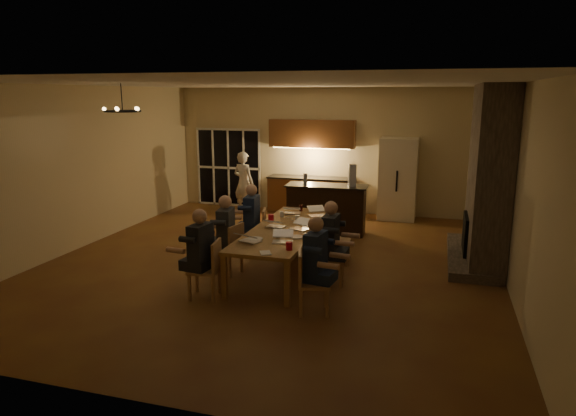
# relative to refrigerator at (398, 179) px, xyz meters

# --- Properties ---
(floor) EXTENTS (9.00, 9.00, 0.00)m
(floor) POSITION_rel_refrigerator_xyz_m (-1.90, -4.15, -1.00)
(floor) COLOR brown
(floor) RESTS_ON ground
(back_wall) EXTENTS (8.00, 0.04, 3.20)m
(back_wall) POSITION_rel_refrigerator_xyz_m (-1.90, 0.37, 0.60)
(back_wall) COLOR beige
(back_wall) RESTS_ON ground
(left_wall) EXTENTS (0.04, 9.00, 3.20)m
(left_wall) POSITION_rel_refrigerator_xyz_m (-5.92, -4.15, 0.60)
(left_wall) COLOR beige
(left_wall) RESTS_ON ground
(right_wall) EXTENTS (0.04, 9.00, 3.20)m
(right_wall) POSITION_rel_refrigerator_xyz_m (2.12, -4.15, 0.60)
(right_wall) COLOR beige
(right_wall) RESTS_ON ground
(ceiling) EXTENTS (8.00, 9.00, 0.04)m
(ceiling) POSITION_rel_refrigerator_xyz_m (-1.90, -4.15, 2.22)
(ceiling) COLOR white
(ceiling) RESTS_ON back_wall
(french_doors) EXTENTS (1.86, 0.08, 2.10)m
(french_doors) POSITION_rel_refrigerator_xyz_m (-4.60, 0.32, 0.05)
(french_doors) COLOR black
(french_doors) RESTS_ON ground
(fireplace) EXTENTS (0.58, 2.50, 3.20)m
(fireplace) POSITION_rel_refrigerator_xyz_m (1.80, -2.95, 0.60)
(fireplace) COLOR #62564D
(fireplace) RESTS_ON ground
(kitchenette) EXTENTS (2.24, 0.68, 2.40)m
(kitchenette) POSITION_rel_refrigerator_xyz_m (-2.20, 0.05, 0.20)
(kitchenette) COLOR brown
(kitchenette) RESTS_ON ground
(refrigerator) EXTENTS (0.90, 0.68, 2.00)m
(refrigerator) POSITION_rel_refrigerator_xyz_m (0.00, 0.00, 0.00)
(refrigerator) COLOR beige
(refrigerator) RESTS_ON ground
(dining_table) EXTENTS (1.10, 3.29, 0.75)m
(dining_table) POSITION_rel_refrigerator_xyz_m (-1.55, -4.38, -0.62)
(dining_table) COLOR #B77D49
(dining_table) RESTS_ON ground
(bar_island) EXTENTS (1.81, 0.76, 1.08)m
(bar_island) POSITION_rel_refrigerator_xyz_m (-1.39, -1.78, -0.46)
(bar_island) COLOR black
(bar_island) RESTS_ON ground
(chair_left_near) EXTENTS (0.50, 0.50, 0.89)m
(chair_left_near) POSITION_rel_refrigerator_xyz_m (-2.37, -5.97, -0.55)
(chair_left_near) COLOR tan
(chair_left_near) RESTS_ON ground
(chair_left_mid) EXTENTS (0.52, 0.52, 0.89)m
(chair_left_mid) POSITION_rel_refrigerator_xyz_m (-2.45, -4.90, -0.55)
(chair_left_mid) COLOR tan
(chair_left_mid) RESTS_ON ground
(chair_left_far) EXTENTS (0.53, 0.53, 0.89)m
(chair_left_far) POSITION_rel_refrigerator_xyz_m (-2.38, -3.74, -0.55)
(chair_left_far) COLOR tan
(chair_left_far) RESTS_ON ground
(chair_right_near) EXTENTS (0.54, 0.54, 0.89)m
(chair_right_near) POSITION_rel_refrigerator_xyz_m (-0.65, -6.04, -0.55)
(chair_right_near) COLOR tan
(chair_right_near) RESTS_ON ground
(chair_right_mid) EXTENTS (0.49, 0.49, 0.89)m
(chair_right_mid) POSITION_rel_refrigerator_xyz_m (-0.66, -4.82, -0.55)
(chair_right_mid) COLOR tan
(chair_right_mid) RESTS_ON ground
(chair_right_far) EXTENTS (0.48, 0.48, 0.89)m
(chair_right_far) POSITION_rel_refrigerator_xyz_m (-0.74, -3.78, -0.55)
(chair_right_far) COLOR tan
(chair_right_far) RESTS_ON ground
(person_left_near) EXTENTS (0.67, 0.67, 1.38)m
(person_left_near) POSITION_rel_refrigerator_xyz_m (-2.39, -6.00, -0.31)
(person_left_near) COLOR #24282F
(person_left_near) RESTS_ON ground
(person_right_near) EXTENTS (0.68, 0.68, 1.38)m
(person_right_near) POSITION_rel_refrigerator_xyz_m (-0.65, -5.96, -0.31)
(person_right_near) COLOR #1C2848
(person_right_near) RESTS_ON ground
(person_left_mid) EXTENTS (0.68, 0.68, 1.38)m
(person_left_mid) POSITION_rel_refrigerator_xyz_m (-2.45, -4.92, -0.31)
(person_left_mid) COLOR #34373D
(person_left_mid) RESTS_ON ground
(person_right_mid) EXTENTS (0.61, 0.61, 1.38)m
(person_right_mid) POSITION_rel_refrigerator_xyz_m (-0.66, -4.89, -0.31)
(person_right_mid) COLOR #24282F
(person_right_mid) RESTS_ON ground
(person_left_far) EXTENTS (0.65, 0.65, 1.38)m
(person_left_far) POSITION_rel_refrigerator_xyz_m (-2.41, -3.77, -0.31)
(person_left_far) COLOR #1C2848
(person_left_far) RESTS_ON ground
(standing_person) EXTENTS (0.67, 0.54, 1.61)m
(standing_person) POSITION_rel_refrigerator_xyz_m (-3.84, -0.54, -0.19)
(standing_person) COLOR silver
(standing_person) RESTS_ON ground
(chandelier) EXTENTS (0.60, 0.60, 0.03)m
(chandelier) POSITION_rel_refrigerator_xyz_m (-4.13, -5.17, 1.75)
(chandelier) COLOR black
(chandelier) RESTS_ON ceiling
(laptop_a) EXTENTS (0.40, 0.38, 0.23)m
(laptop_a) POSITION_rel_refrigerator_xyz_m (-1.85, -5.35, -0.14)
(laptop_a) COLOR silver
(laptop_a) RESTS_ON dining_table
(laptop_b) EXTENTS (0.37, 0.34, 0.23)m
(laptop_b) POSITION_rel_refrigerator_xyz_m (-1.34, -5.26, -0.14)
(laptop_b) COLOR silver
(laptop_b) RESTS_ON dining_table
(laptop_c) EXTENTS (0.35, 0.32, 0.23)m
(laptop_c) POSITION_rel_refrigerator_xyz_m (-1.74, -4.36, -0.14)
(laptop_c) COLOR silver
(laptop_c) RESTS_ON dining_table
(laptop_d) EXTENTS (0.41, 0.39, 0.23)m
(laptop_d) POSITION_rel_refrigerator_xyz_m (-1.30, -4.41, -0.14)
(laptop_d) COLOR silver
(laptop_d) RESTS_ON dining_table
(laptop_e) EXTENTS (0.37, 0.34, 0.23)m
(laptop_e) POSITION_rel_refrigerator_xyz_m (-1.75, -3.27, -0.14)
(laptop_e) COLOR silver
(laptop_e) RESTS_ON dining_table
(laptop_f) EXTENTS (0.42, 0.40, 0.23)m
(laptop_f) POSITION_rel_refrigerator_xyz_m (-1.23, -3.34, -0.14)
(laptop_f) COLOR silver
(laptop_f) RESTS_ON dining_table
(mug_front) EXTENTS (0.08, 0.08, 0.10)m
(mug_front) POSITION_rel_refrigerator_xyz_m (-1.63, -4.75, -0.20)
(mug_front) COLOR white
(mug_front) RESTS_ON dining_table
(mug_mid) EXTENTS (0.09, 0.09, 0.10)m
(mug_mid) POSITION_rel_refrigerator_xyz_m (-1.50, -3.81, -0.20)
(mug_mid) COLOR white
(mug_mid) RESTS_ON dining_table
(mug_back) EXTENTS (0.07, 0.07, 0.10)m
(mug_back) POSITION_rel_refrigerator_xyz_m (-1.86, -3.60, -0.20)
(mug_back) COLOR white
(mug_back) RESTS_ON dining_table
(redcup_near) EXTENTS (0.10, 0.10, 0.12)m
(redcup_near) POSITION_rel_refrigerator_xyz_m (-1.14, -5.61, -0.19)
(redcup_near) COLOR red
(redcup_near) RESTS_ON dining_table
(redcup_mid) EXTENTS (0.10, 0.10, 0.12)m
(redcup_mid) POSITION_rel_refrigerator_xyz_m (-1.96, -3.97, -0.19)
(redcup_mid) COLOR red
(redcup_mid) RESTS_ON dining_table
(can_silver) EXTENTS (0.07, 0.07, 0.12)m
(can_silver) POSITION_rel_refrigerator_xyz_m (-1.49, -5.04, -0.19)
(can_silver) COLOR #B2B2B7
(can_silver) RESTS_ON dining_table
(can_cola) EXTENTS (0.07, 0.07, 0.12)m
(can_cola) POSITION_rel_refrigerator_xyz_m (-1.65, -3.02, -0.19)
(can_cola) COLOR #3F0F0C
(can_cola) RESTS_ON dining_table
(plate_near) EXTENTS (0.24, 0.24, 0.02)m
(plate_near) POSITION_rel_refrigerator_xyz_m (-1.21, -4.91, -0.24)
(plate_near) COLOR white
(plate_near) RESTS_ON dining_table
(plate_left) EXTENTS (0.26, 0.26, 0.02)m
(plate_left) POSITION_rel_refrigerator_xyz_m (-1.82, -5.22, -0.24)
(plate_left) COLOR white
(plate_left) RESTS_ON dining_table
(plate_far) EXTENTS (0.22, 0.22, 0.02)m
(plate_far) POSITION_rel_refrigerator_xyz_m (-1.14, -3.58, -0.24)
(plate_far) COLOR white
(plate_far) RESTS_ON dining_table
(notepad) EXTENTS (0.24, 0.26, 0.01)m
(notepad) POSITION_rel_refrigerator_xyz_m (-1.42, -5.86, -0.24)
(notepad) COLOR white
(notepad) RESTS_ON dining_table
(bar_bottle) EXTENTS (0.08, 0.08, 0.24)m
(bar_bottle) POSITION_rel_refrigerator_xyz_m (-1.89, -1.76, 0.20)
(bar_bottle) COLOR #99999E
(bar_bottle) RESTS_ON bar_island
(bar_blender) EXTENTS (0.20, 0.20, 0.48)m
(bar_blender) POSITION_rel_refrigerator_xyz_m (-0.84, -1.80, 0.32)
(bar_blender) COLOR silver
(bar_blender) RESTS_ON bar_island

